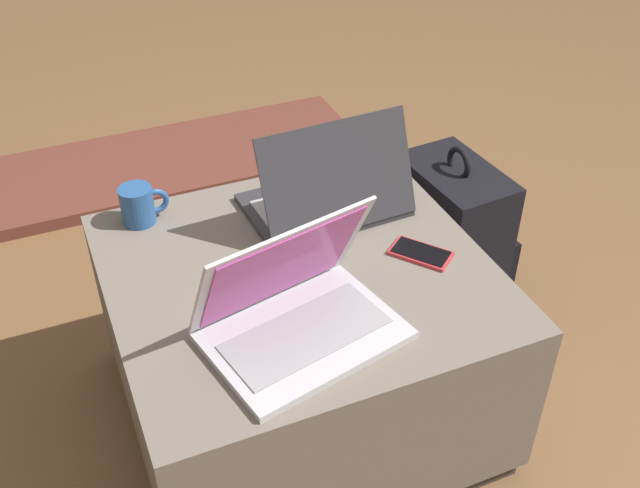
# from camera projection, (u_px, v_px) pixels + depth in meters

# --- Properties ---
(ground_plane) EXTENTS (14.00, 14.00, 0.00)m
(ground_plane) POSITION_uv_depth(u_px,v_px,m) (302.00, 410.00, 1.88)
(ground_plane) COLOR brown
(ottoman) EXTENTS (0.80, 0.77, 0.46)m
(ottoman) POSITION_uv_depth(u_px,v_px,m) (300.00, 345.00, 1.74)
(ottoman) COLOR #3D3832
(ottoman) RESTS_ON ground_plane
(laptop_near) EXTENTS (0.41, 0.33, 0.25)m
(laptop_near) POSITION_uv_depth(u_px,v_px,m) (296.00, 311.00, 1.42)
(laptop_near) COLOR silver
(laptop_near) RESTS_ON ottoman
(laptop_far) EXTENTS (0.37, 0.27, 0.25)m
(laptop_far) POSITION_uv_depth(u_px,v_px,m) (328.00, 195.00, 1.74)
(laptop_far) COLOR #333338
(laptop_far) RESTS_ON ottoman
(cell_phone) EXTENTS (0.14, 0.15, 0.01)m
(cell_phone) POSITION_uv_depth(u_px,v_px,m) (421.00, 253.00, 1.64)
(cell_phone) COLOR red
(cell_phone) RESTS_ON ottoman
(backpack) EXTENTS (0.27, 0.33, 0.52)m
(backpack) POSITION_uv_depth(u_px,v_px,m) (452.00, 241.00, 2.09)
(backpack) COLOR black
(backpack) RESTS_ON ground_plane
(coffee_mug) EXTENTS (0.11, 0.08, 0.09)m
(coffee_mug) POSITION_uv_depth(u_px,v_px,m) (139.00, 205.00, 1.72)
(coffee_mug) COLOR #285693
(coffee_mug) RESTS_ON ottoman
(fireplace_hearth) EXTENTS (1.40, 0.50, 0.04)m
(fireplace_hearth) POSITION_uv_depth(u_px,v_px,m) (175.00, 161.00, 2.81)
(fireplace_hearth) COLOR brown
(fireplace_hearth) RESTS_ON ground_plane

